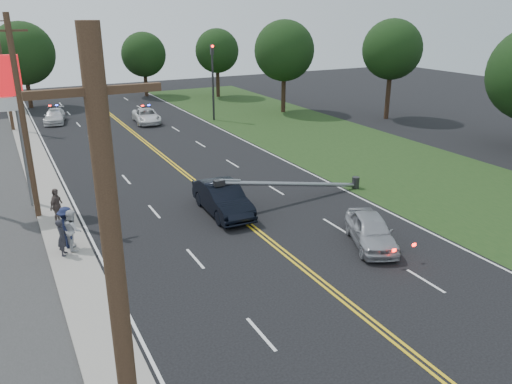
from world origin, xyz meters
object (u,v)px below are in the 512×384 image
emergency_a (146,116)px  bystander_d (57,206)px  utility_pole_mid (23,120)px  bystander_a (62,237)px  utility_pole_far (4,72)px  traffic_signal (213,76)px  utility_pole_near (126,372)px  waiting_sedan (371,231)px  bystander_c (67,227)px  crashed_sedan (223,198)px  bystander_b (73,230)px  emergency_b (55,116)px  fallen_streetlight (301,184)px

emergency_a → bystander_d: bearing=-110.5°
utility_pole_mid → bystander_a: 6.68m
utility_pole_far → traffic_signal: bearing=-12.9°
traffic_signal → utility_pole_far: utility_pole_far is taller
utility_pole_near → emergency_a: 41.64m
waiting_sedan → utility_pole_far: bearing=135.7°
traffic_signal → bystander_a: traffic_signal is taller
utility_pole_near → bystander_c: (0.86, 15.49, -4.02)m
bystander_d → emergency_a: bearing=8.6°
waiting_sedan → bystander_c: 13.57m
crashed_sedan → waiting_sedan: crashed_sedan is taller
emergency_a → bystander_b: size_ratio=2.52×
crashed_sedan → emergency_a: size_ratio=1.07×
utility_pole_mid → traffic_signal: bearing=45.8°
emergency_a → bystander_c: 26.50m
emergency_b → bystander_d: bystander_d is taller
emergency_a → bystander_b: bearing=-106.9°
bystander_a → bystander_d: size_ratio=0.91×
bystander_a → utility_pole_mid: bearing=21.3°
emergency_a → fallen_streetlight: bearing=-79.3°
emergency_a → bystander_d: 23.81m
bystander_c → emergency_a: bearing=-25.6°
emergency_b → bystander_c: bystander_c is taller
utility_pole_far → bystander_a: bearing=-88.8°
crashed_sedan → emergency_b: size_ratio=1.15×
emergency_a → utility_pole_mid: bearing=-114.0°
utility_pole_mid → waiting_sedan: 17.28m
crashed_sedan → emergency_b: bearing=102.3°
utility_pole_near → crashed_sedan: utility_pole_near is taller
crashed_sedan → bystander_a: size_ratio=3.04×
emergency_b → bystander_c: (-2.86, -28.38, 0.44)m
emergency_a → bystander_d: (-10.60, -21.32, 0.38)m
utility_pole_far → waiting_sedan: size_ratio=2.41×
crashed_sedan → bystander_d: size_ratio=2.75×
bystander_d → utility_pole_far: bearing=36.9°
traffic_signal → emergency_b: size_ratio=1.63×
utility_pole_far → utility_pole_near: bearing=-90.0°
emergency_b → traffic_signal: bearing=-11.2°
traffic_signal → waiting_sedan: (-4.43, -28.42, -3.50)m
emergency_b → waiting_sedan: bearing=-62.8°
emergency_a → emergency_b: 8.67m
utility_pole_far → bystander_d: size_ratio=5.54×
traffic_signal → bystander_c: 28.16m
emergency_a → bystander_d: size_ratio=2.57×
fallen_streetlight → crashed_sedan: bearing=178.2°
fallen_streetlight → bystander_d: (-12.59, 2.49, 0.10)m
traffic_signal → bystander_b: traffic_signal is taller
crashed_sedan → bystander_c: (-7.81, -0.66, 0.25)m
bystander_a → bystander_b: (0.51, 0.37, 0.10)m
waiting_sedan → emergency_a: size_ratio=0.89×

